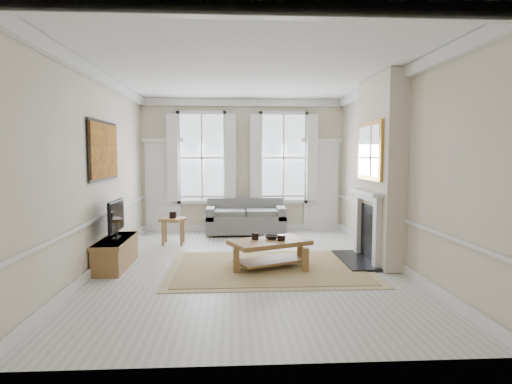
{
  "coord_description": "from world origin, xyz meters",
  "views": [
    {
      "loc": [
        -0.3,
        -7.48,
        1.99
      ],
      "look_at": [
        0.18,
        0.87,
        1.25
      ],
      "focal_mm": 30.0,
      "sensor_mm": 36.0,
      "label": 1
    }
  ],
  "objects": [
    {
      "name": "floor",
      "position": [
        0.0,
        0.0,
        0.0
      ],
      "size": [
        7.2,
        7.2,
        0.0
      ],
      "primitive_type": "plane",
      "color": "#B7B5AD",
      "rests_on": "ground"
    },
    {
      "name": "ceiling",
      "position": [
        0.0,
        0.0,
        3.4
      ],
      "size": [
        7.2,
        7.2,
        0.0
      ],
      "primitive_type": "plane",
      "rotation": [
        3.14,
        0.0,
        0.0
      ],
      "color": "white",
      "rests_on": "back_wall"
    },
    {
      "name": "back_wall",
      "position": [
        0.0,
        3.6,
        1.7
      ],
      "size": [
        5.2,
        0.0,
        5.2
      ],
      "primitive_type": "plane",
      "rotation": [
        1.57,
        0.0,
        0.0
      ],
      "color": "beige",
      "rests_on": "floor"
    },
    {
      "name": "left_wall",
      "position": [
        -2.6,
        0.0,
        1.7
      ],
      "size": [
        0.0,
        7.2,
        7.2
      ],
      "primitive_type": "plane",
      "rotation": [
        1.57,
        0.0,
        1.57
      ],
      "color": "beige",
      "rests_on": "floor"
    },
    {
      "name": "right_wall",
      "position": [
        2.6,
        0.0,
        1.7
      ],
      "size": [
        0.0,
        7.2,
        7.2
      ],
      "primitive_type": "plane",
      "rotation": [
        1.57,
        0.0,
        -1.57
      ],
      "color": "beige",
      "rests_on": "floor"
    },
    {
      "name": "window_left",
      "position": [
        -1.05,
        3.55,
        1.9
      ],
      "size": [
        1.26,
        0.2,
        2.2
      ],
      "primitive_type": null,
      "color": "#B2BCC6",
      "rests_on": "back_wall"
    },
    {
      "name": "window_right",
      "position": [
        1.05,
        3.55,
        1.9
      ],
      "size": [
        1.26,
        0.2,
        2.2
      ],
      "primitive_type": null,
      "color": "#B2BCC6",
      "rests_on": "back_wall"
    },
    {
      "name": "door_left",
      "position": [
        -2.05,
        3.56,
        1.15
      ],
      "size": [
        0.9,
        0.08,
        2.3
      ],
      "primitive_type": "cube",
      "color": "silver",
      "rests_on": "floor"
    },
    {
      "name": "door_right",
      "position": [
        2.05,
        3.56,
        1.15
      ],
      "size": [
        0.9,
        0.08,
        2.3
      ],
      "primitive_type": "cube",
      "color": "silver",
      "rests_on": "floor"
    },
    {
      "name": "painting",
      "position": [
        -2.56,
        0.3,
        2.05
      ],
      "size": [
        0.05,
        1.66,
        1.06
      ],
      "primitive_type": "cube",
      "color": "#B77B1F",
      "rests_on": "left_wall"
    },
    {
      "name": "chimney_breast",
      "position": [
        2.43,
        0.2,
        1.7
      ],
      "size": [
        0.35,
        1.7,
        3.38
      ],
      "primitive_type": "cube",
      "color": "beige",
      "rests_on": "floor"
    },
    {
      "name": "hearth",
      "position": [
        2.0,
        0.2,
        0.03
      ],
      "size": [
        0.55,
        1.5,
        0.05
      ],
      "primitive_type": "cube",
      "color": "black",
      "rests_on": "floor"
    },
    {
      "name": "fireplace",
      "position": [
        2.2,
        0.2,
        0.73
      ],
      "size": [
        0.21,
        1.45,
        1.33
      ],
      "color": "silver",
      "rests_on": "floor"
    },
    {
      "name": "mirror",
      "position": [
        2.21,
        0.2,
        2.05
      ],
      "size": [
        0.06,
        1.26,
        1.06
      ],
      "primitive_type": "cube",
      "color": "#B98833",
      "rests_on": "chimney_breast"
    },
    {
      "name": "sofa",
      "position": [
        0.05,
        3.11,
        0.37
      ],
      "size": [
        1.94,
        0.94,
        0.88
      ],
      "color": "#595856",
      "rests_on": "floor"
    },
    {
      "name": "side_table",
      "position": [
        -1.6,
        1.99,
        0.47
      ],
      "size": [
        0.62,
        0.62,
        0.58
      ],
      "rotation": [
        0.0,
        0.0,
        -0.37
      ],
      "color": "brown",
      "rests_on": "floor"
    },
    {
      "name": "rug",
      "position": [
        0.36,
        -0.16,
        0.01
      ],
      "size": [
        3.5,
        2.6,
        0.02
      ],
      "primitive_type": "cube",
      "color": "#A28B53",
      "rests_on": "floor"
    },
    {
      "name": "coffee_table",
      "position": [
        0.36,
        -0.16,
        0.42
      ],
      "size": [
        1.53,
        1.24,
        0.5
      ],
      "rotation": [
        0.0,
        0.0,
        0.42
      ],
      "color": "brown",
      "rests_on": "rug"
    },
    {
      "name": "ceramic_pot_a",
      "position": [
        0.11,
        -0.11,
        0.56
      ],
      "size": [
        0.12,
        0.12,
        0.12
      ],
      "primitive_type": "cylinder",
      "color": "black",
      "rests_on": "coffee_table"
    },
    {
      "name": "ceramic_pot_b",
      "position": [
        0.56,
        -0.21,
        0.55
      ],
      "size": [
        0.14,
        0.14,
        0.1
      ],
      "primitive_type": "cylinder",
      "color": "black",
      "rests_on": "coffee_table"
    },
    {
      "name": "bowl",
      "position": [
        0.41,
        -0.06,
        0.53
      ],
      "size": [
        0.31,
        0.31,
        0.06
      ],
      "primitive_type": "imported",
      "rotation": [
        0.0,
        0.0,
        -0.25
      ],
      "color": "black",
      "rests_on": "coffee_table"
    },
    {
      "name": "tv_stand",
      "position": [
        -2.34,
        0.06,
        0.25
      ],
      "size": [
        0.46,
        1.43,
        0.51
      ],
      "primitive_type": "cube",
      "color": "brown",
      "rests_on": "floor"
    },
    {
      "name": "tv",
      "position": [
        -2.32,
        0.06,
        0.9
      ],
      "size": [
        0.08,
        0.9,
        0.68
      ],
      "color": "black",
      "rests_on": "tv_stand"
    }
  ]
}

